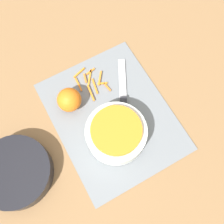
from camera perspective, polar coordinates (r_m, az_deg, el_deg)
ground_plane at (r=0.79m, az=-0.00°, el=-0.89°), size 4.00×4.00×0.00m
cutting_board at (r=0.79m, az=-0.00°, el=-0.82°), size 0.42×0.33×0.01m
bowl_speckled at (r=0.73m, az=0.90°, el=-4.64°), size 0.17×0.17×0.07m
bowl_dark at (r=0.77m, az=-20.21°, el=-12.23°), size 0.20×0.20×0.05m
knife at (r=0.79m, az=2.54°, el=1.45°), size 0.22×0.13×0.02m
orange_left at (r=0.78m, az=-9.29°, el=2.63°), size 0.07×0.07×0.07m
peel_pile at (r=0.83m, az=-4.59°, el=6.62°), size 0.12×0.09×0.01m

